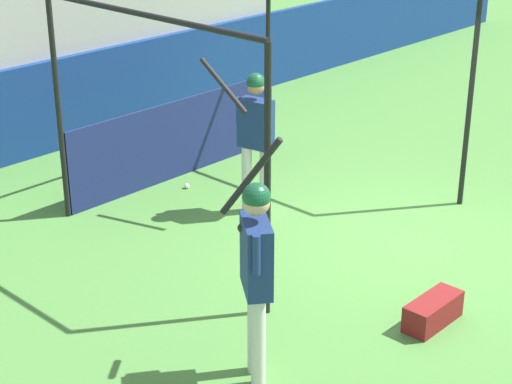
% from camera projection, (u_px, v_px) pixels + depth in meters
% --- Properties ---
extents(ground_plane, '(60.00, 60.00, 0.00)m').
position_uv_depth(ground_plane, '(412.00, 245.00, 10.18)').
color(ground_plane, '#477F38').
extents(outfield_wall, '(24.00, 0.12, 1.40)m').
position_uv_depth(outfield_wall, '(106.00, 92.00, 13.57)').
color(outfield_wall, navy).
rests_on(outfield_wall, ground).
extents(bleacher_section, '(7.60, 3.20, 3.08)m').
position_uv_depth(bleacher_section, '(41.00, 25.00, 14.29)').
color(bleacher_section, '#9E9E99').
rests_on(bleacher_section, ground).
extents(batting_cage, '(3.84, 3.52, 2.84)m').
position_uv_depth(batting_cage, '(208.00, 104.00, 11.32)').
color(batting_cage, black).
rests_on(batting_cage, ground).
extents(player_batter, '(0.54, 0.86, 2.00)m').
position_uv_depth(player_batter, '(255.00, 129.00, 10.64)').
color(player_batter, silver).
rests_on(player_batter, ground).
extents(player_waiting, '(0.64, 0.82, 2.19)m').
position_uv_depth(player_waiting, '(256.00, 262.00, 7.26)').
color(player_waiting, silver).
rests_on(player_waiting, ground).
extents(equipment_bag, '(0.70, 0.28, 0.28)m').
position_uv_depth(equipment_bag, '(433.00, 311.00, 8.51)').
color(equipment_bag, maroon).
rests_on(equipment_bag, ground).
extents(baseball, '(0.07, 0.07, 0.07)m').
position_uv_depth(baseball, '(187.00, 186.00, 11.75)').
color(baseball, white).
rests_on(baseball, ground).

